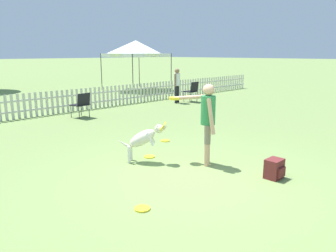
{
  "coord_description": "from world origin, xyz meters",
  "views": [
    {
      "loc": [
        -4.12,
        -3.52,
        2.16
      ],
      "look_at": [
        0.32,
        0.89,
        0.76
      ],
      "focal_mm": 35.0,
      "sensor_mm": 36.0,
      "label": 1
    }
  ],
  "objects_px": {
    "frisbee_midfield": "(165,141)",
    "backpack_on_grass": "(274,169)",
    "canopy_tent_main": "(136,49)",
    "handler_person": "(206,115)",
    "frisbee_near_handler": "(142,209)",
    "frisbee_near_dog": "(149,157)",
    "folding_chair_center": "(81,103)",
    "folding_chair_blue_left": "(192,90)",
    "leaping_dog": "(144,138)",
    "spectator_standing": "(177,83)"
  },
  "relations": [
    {
      "from": "handler_person",
      "to": "leaping_dog",
      "type": "bearing_deg",
      "value": 90.32
    },
    {
      "from": "spectator_standing",
      "to": "frisbee_near_dog",
      "type": "bearing_deg",
      "value": 23.6
    },
    {
      "from": "leaping_dog",
      "to": "backpack_on_grass",
      "type": "relative_size",
      "value": 2.56
    },
    {
      "from": "frisbee_near_handler",
      "to": "backpack_on_grass",
      "type": "distance_m",
      "value": 2.54
    },
    {
      "from": "handler_person",
      "to": "canopy_tent_main",
      "type": "height_order",
      "value": "canopy_tent_main"
    },
    {
      "from": "handler_person",
      "to": "frisbee_near_dog",
      "type": "bearing_deg",
      "value": 75.1
    },
    {
      "from": "backpack_on_grass",
      "to": "handler_person",
      "type": "bearing_deg",
      "value": 101.24
    },
    {
      "from": "leaping_dog",
      "to": "canopy_tent_main",
      "type": "bearing_deg",
      "value": -168.13
    },
    {
      "from": "canopy_tent_main",
      "to": "folding_chair_blue_left",
      "type": "bearing_deg",
      "value": -103.88
    },
    {
      "from": "frisbee_midfield",
      "to": "backpack_on_grass",
      "type": "distance_m",
      "value": 3.15
    },
    {
      "from": "spectator_standing",
      "to": "folding_chair_blue_left",
      "type": "bearing_deg",
      "value": 144.09
    },
    {
      "from": "folding_chair_center",
      "to": "spectator_standing",
      "type": "relative_size",
      "value": 0.57
    },
    {
      "from": "backpack_on_grass",
      "to": "frisbee_midfield",
      "type": "bearing_deg",
      "value": 82.96
    },
    {
      "from": "frisbee_near_dog",
      "to": "folding_chair_center",
      "type": "distance_m",
      "value": 5.03
    },
    {
      "from": "leaping_dog",
      "to": "spectator_standing",
      "type": "height_order",
      "value": "spectator_standing"
    },
    {
      "from": "handler_person",
      "to": "folding_chair_center",
      "type": "relative_size",
      "value": 1.87
    },
    {
      "from": "folding_chair_center",
      "to": "frisbee_midfield",
      "type": "bearing_deg",
      "value": 79.52
    },
    {
      "from": "frisbee_near_handler",
      "to": "frisbee_midfield",
      "type": "bearing_deg",
      "value": 40.25
    },
    {
      "from": "canopy_tent_main",
      "to": "leaping_dog",
      "type": "bearing_deg",
      "value": -129.18
    },
    {
      "from": "spectator_standing",
      "to": "handler_person",
      "type": "bearing_deg",
      "value": 31.92
    },
    {
      "from": "folding_chair_blue_left",
      "to": "canopy_tent_main",
      "type": "bearing_deg",
      "value": -106.39
    },
    {
      "from": "handler_person",
      "to": "backpack_on_grass",
      "type": "height_order",
      "value": "handler_person"
    },
    {
      "from": "frisbee_midfield",
      "to": "folding_chair_center",
      "type": "xyz_separation_m",
      "value": [
        0.14,
        4.15,
        0.5
      ]
    },
    {
      "from": "backpack_on_grass",
      "to": "folding_chair_center",
      "type": "xyz_separation_m",
      "value": [
        0.52,
        7.28,
        0.34
      ]
    },
    {
      "from": "handler_person",
      "to": "spectator_standing",
      "type": "relative_size",
      "value": 1.06
    },
    {
      "from": "frisbee_midfield",
      "to": "backpack_on_grass",
      "type": "height_order",
      "value": "backpack_on_grass"
    },
    {
      "from": "backpack_on_grass",
      "to": "folding_chair_blue_left",
      "type": "height_order",
      "value": "folding_chair_blue_left"
    },
    {
      "from": "frisbee_near_handler",
      "to": "frisbee_midfield",
      "type": "distance_m",
      "value": 3.67
    },
    {
      "from": "folding_chair_blue_left",
      "to": "spectator_standing",
      "type": "height_order",
      "value": "spectator_standing"
    },
    {
      "from": "frisbee_near_dog",
      "to": "canopy_tent_main",
      "type": "distance_m",
      "value": 13.12
    },
    {
      "from": "frisbee_near_handler",
      "to": "backpack_on_grass",
      "type": "xyz_separation_m",
      "value": [
        2.42,
        -0.75,
        0.16
      ]
    },
    {
      "from": "frisbee_near_dog",
      "to": "folding_chair_center",
      "type": "relative_size",
      "value": 0.27
    },
    {
      "from": "frisbee_near_dog",
      "to": "folding_chair_center",
      "type": "height_order",
      "value": "folding_chair_center"
    },
    {
      "from": "handler_person",
      "to": "frisbee_near_dog",
      "type": "height_order",
      "value": "handler_person"
    },
    {
      "from": "canopy_tent_main",
      "to": "handler_person",
      "type": "bearing_deg",
      "value": -124.08
    },
    {
      "from": "backpack_on_grass",
      "to": "canopy_tent_main",
      "type": "distance_m",
      "value": 14.66
    },
    {
      "from": "frisbee_midfield",
      "to": "folding_chair_blue_left",
      "type": "height_order",
      "value": "folding_chair_blue_left"
    },
    {
      "from": "spectator_standing",
      "to": "folding_chair_center",
      "type": "bearing_deg",
      "value": -15.33
    },
    {
      "from": "folding_chair_blue_left",
      "to": "canopy_tent_main",
      "type": "relative_size",
      "value": 0.31
    },
    {
      "from": "handler_person",
      "to": "backpack_on_grass",
      "type": "xyz_separation_m",
      "value": [
        0.27,
        -1.33,
        -0.82
      ]
    },
    {
      "from": "backpack_on_grass",
      "to": "canopy_tent_main",
      "type": "bearing_deg",
      "value": 59.75
    },
    {
      "from": "frisbee_midfield",
      "to": "folding_chair_center",
      "type": "relative_size",
      "value": 0.27
    },
    {
      "from": "frisbee_near_handler",
      "to": "canopy_tent_main",
      "type": "height_order",
      "value": "canopy_tent_main"
    },
    {
      "from": "frisbee_near_dog",
      "to": "canopy_tent_main",
      "type": "height_order",
      "value": "canopy_tent_main"
    },
    {
      "from": "canopy_tent_main",
      "to": "spectator_standing",
      "type": "bearing_deg",
      "value": -111.6
    },
    {
      "from": "handler_person",
      "to": "frisbee_near_handler",
      "type": "height_order",
      "value": "handler_person"
    },
    {
      "from": "frisbee_midfield",
      "to": "backpack_on_grass",
      "type": "xyz_separation_m",
      "value": [
        -0.39,
        -3.12,
        0.16
      ]
    },
    {
      "from": "spectator_standing",
      "to": "leaping_dog",
      "type": "bearing_deg",
      "value": 23.2
    },
    {
      "from": "leaping_dog",
      "to": "folding_chair_center",
      "type": "bearing_deg",
      "value": -146.32
    },
    {
      "from": "canopy_tent_main",
      "to": "spectator_standing",
      "type": "distance_m",
      "value": 5.83
    }
  ]
}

